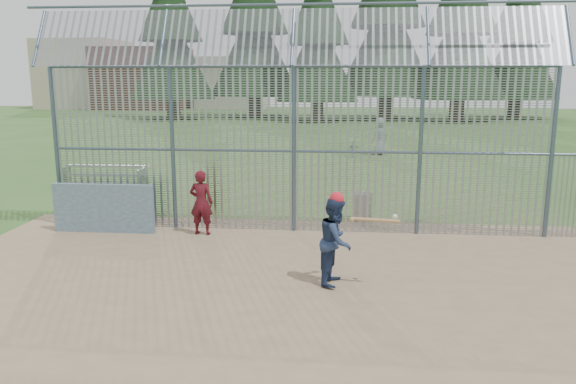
# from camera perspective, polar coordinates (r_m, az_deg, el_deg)

# --- Properties ---
(ground) EXTENTS (120.00, 120.00, 0.00)m
(ground) POSITION_cam_1_polar(r_m,az_deg,el_deg) (10.66, -1.03, -9.05)
(ground) COLOR #2D511E
(ground) RESTS_ON ground
(dirt_infield) EXTENTS (14.00, 10.00, 0.02)m
(dirt_infield) POSITION_cam_1_polar(r_m,az_deg,el_deg) (10.20, -1.35, -9.98)
(dirt_infield) COLOR #756047
(dirt_infield) RESTS_ON ground
(dugout_wall) EXTENTS (2.50, 0.12, 1.20)m
(dugout_wall) POSITION_cam_1_polar(r_m,az_deg,el_deg) (14.38, -18.22, -1.58)
(dugout_wall) COLOR #38566B
(dugout_wall) RESTS_ON dirt_infield
(batter) EXTENTS (0.76, 0.89, 1.61)m
(batter) POSITION_cam_1_polar(r_m,az_deg,el_deg) (10.30, 4.89, -4.98)
(batter) COLOR #222F4F
(batter) RESTS_ON dirt_infield
(onlooker) EXTENTS (0.60, 0.42, 1.57)m
(onlooker) POSITION_cam_1_polar(r_m,az_deg,el_deg) (13.62, -8.80, -1.05)
(onlooker) COLOR maroon
(onlooker) RESTS_ON dirt_infield
(bg_kid_standing) EXTENTS (1.05, 0.98, 1.80)m
(bg_kid_standing) POSITION_cam_1_polar(r_m,az_deg,el_deg) (27.74, 9.34, 5.58)
(bg_kid_standing) COLOR slate
(bg_kid_standing) RESTS_ON ground
(bg_kid_seated) EXTENTS (0.49, 0.27, 0.79)m
(bg_kid_seated) POSITION_cam_1_polar(r_m,az_deg,el_deg) (26.63, 6.69, 4.31)
(bg_kid_seated) COLOR slate
(bg_kid_seated) RESTS_ON ground
(batting_gear) EXTENTS (1.25, 0.38, 0.51)m
(batting_gear) POSITION_cam_1_polar(r_m,az_deg,el_deg) (10.09, 5.86, -1.18)
(batting_gear) COLOR red
(batting_gear) RESTS_ON ground
(trash_can) EXTENTS (0.56, 0.56, 0.82)m
(trash_can) POSITION_cam_1_polar(r_m,az_deg,el_deg) (14.98, 7.54, -1.52)
(trash_can) COLOR gray
(trash_can) RESTS_ON ground
(bleacher) EXTENTS (3.00, 0.95, 0.72)m
(bleacher) POSITION_cam_1_polar(r_m,az_deg,el_deg) (20.34, -18.27, 1.57)
(bleacher) COLOR slate
(bleacher) RESTS_ON ground
(backstop_fence) EXTENTS (20.09, 0.81, 5.30)m
(backstop_fence) POSITION_cam_1_polar(r_m,az_deg,el_deg) (13.43, 8.33, 5.52)
(backstop_fence) COLOR #47566B
(backstop_fence) RESTS_ON ground
(distant_buildings) EXTENTS (26.50, 10.50, 8.00)m
(distant_buildings) POSITION_cam_1_polar(r_m,az_deg,el_deg) (70.71, -14.97, 11.16)
(distant_buildings) COLOR brown
(distant_buildings) RESTS_ON ground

